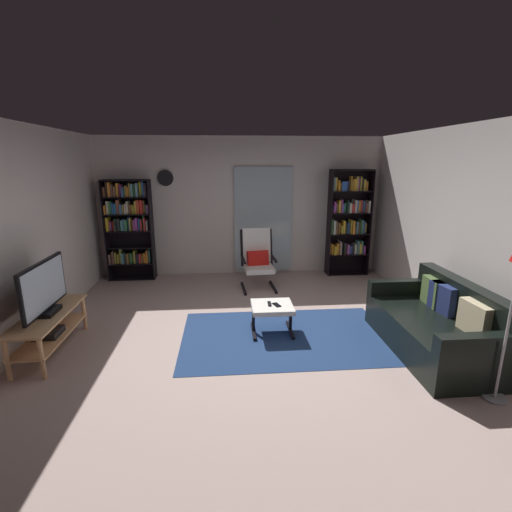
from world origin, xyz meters
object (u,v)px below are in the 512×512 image
(television, at_px, (44,289))
(leather_sofa, at_px, (437,326))
(bookshelf_near_tv, at_px, (129,224))
(tv_stand, at_px, (49,327))
(ottoman, at_px, (272,310))
(tv_remote, at_px, (269,304))
(cell_phone, at_px, (277,305))
(wall_clock, at_px, (165,178))
(lounge_armchair, at_px, (258,257))
(bookshelf_near_sofa, at_px, (348,220))

(television, xyz_separation_m, leather_sofa, (4.44, -0.33, -0.46))
(bookshelf_near_tv, bearing_deg, television, -95.45)
(tv_stand, relative_size, bookshelf_near_tv, 0.68)
(ottoman, distance_m, tv_remote, 0.08)
(cell_phone, height_order, wall_clock, wall_clock)
(television, distance_m, bookshelf_near_tv, 2.78)
(leather_sofa, relative_size, tv_remote, 12.14)
(lounge_armchair, height_order, tv_remote, lounge_armchair)
(television, xyz_separation_m, tv_remote, (2.56, 0.30, -0.38))
(bookshelf_near_sofa, distance_m, wall_clock, 3.50)
(lounge_armchair, xyz_separation_m, tv_remote, (-0.00, -1.77, -0.15))
(tv_stand, xyz_separation_m, television, (0.00, 0.01, 0.45))
(bookshelf_near_sofa, bearing_deg, bookshelf_near_tv, 179.77)
(bookshelf_near_sofa, height_order, cell_phone, bookshelf_near_sofa)
(wall_clock, bearing_deg, bookshelf_near_sofa, -3.01)
(bookshelf_near_tv, xyz_separation_m, lounge_armchair, (2.30, -0.68, -0.51))
(lounge_armchair, height_order, ottoman, lounge_armchair)
(ottoman, relative_size, tv_remote, 3.63)
(lounge_armchair, bearing_deg, cell_phone, -87.30)
(bookshelf_near_tv, bearing_deg, tv_stand, -95.48)
(bookshelf_near_sofa, height_order, lounge_armchair, bookshelf_near_sofa)
(tv_stand, bearing_deg, lounge_armchair, 38.94)
(television, relative_size, wall_clock, 3.39)
(tv_stand, xyz_separation_m, cell_phone, (2.65, 0.28, 0.07))
(cell_phone, bearing_deg, bookshelf_near_sofa, 36.30)
(television, distance_m, ottoman, 2.65)
(wall_clock, bearing_deg, tv_remote, -58.23)
(leather_sofa, relative_size, lounge_armchair, 1.71)
(bookshelf_near_tv, relative_size, lounge_armchair, 1.79)
(leather_sofa, xyz_separation_m, lounge_armchair, (-1.88, 2.40, 0.23))
(television, bearing_deg, ottoman, 6.32)
(television, distance_m, wall_clock, 3.25)
(ottoman, relative_size, wall_clock, 1.80)
(bookshelf_near_sofa, bearing_deg, tv_stand, -147.81)
(tv_stand, xyz_separation_m, leather_sofa, (4.44, -0.32, -0.01))
(lounge_armchair, distance_m, cell_phone, 1.81)
(leather_sofa, bearing_deg, lounge_armchair, 128.03)
(tv_stand, bearing_deg, television, 72.76)
(bookshelf_near_sofa, bearing_deg, cell_phone, -124.62)
(ottoman, relative_size, cell_phone, 3.73)
(lounge_armchair, distance_m, tv_remote, 1.77)
(tv_remote, bearing_deg, wall_clock, 123.89)
(tv_stand, distance_m, wall_clock, 3.43)
(lounge_armchair, bearing_deg, bookshelf_near_sofa, 20.44)
(cell_phone, distance_m, wall_clock, 3.47)
(tv_stand, bearing_deg, tv_remote, 6.88)
(wall_clock, bearing_deg, bookshelf_near_tv, -166.61)
(bookshelf_near_sofa, xyz_separation_m, wall_clock, (-3.41, 0.18, 0.79))
(tv_stand, distance_m, leather_sofa, 4.46)
(leather_sofa, relative_size, wall_clock, 6.03)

